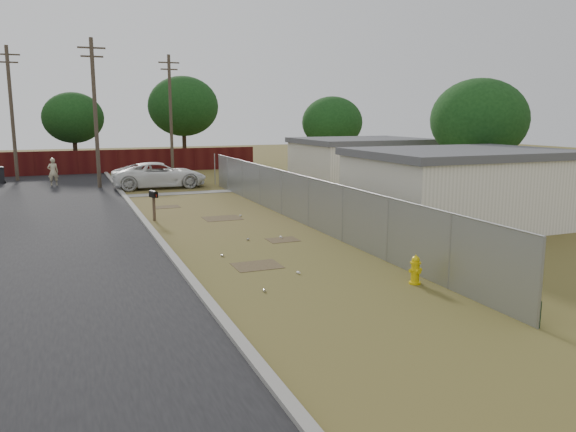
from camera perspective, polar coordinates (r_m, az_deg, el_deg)
name	(u,v)px	position (r m, az deg, el deg)	size (l,w,h in m)	color
ground	(235,232)	(21.82, -5.39, -1.62)	(120.00, 120.00, 0.00)	brown
street	(50,210)	(28.90, -23.06, 0.56)	(15.10, 60.00, 0.12)	black
chainlink_fence	(299,203)	(23.66, 1.13, 1.31)	(0.10, 27.06, 2.02)	gray
privacy_fence	(63,163)	(45.63, -21.85, 5.03)	(30.00, 0.12, 1.80)	#400F0D
utility_poles	(96,111)	(41.23, -18.89, 10.02)	(12.60, 8.24, 9.00)	brown
houses	(404,174)	(28.52, 11.74, 4.18)	(9.30, 17.24, 3.10)	white
horizon_trees	(156,113)	(44.58, -13.22, 10.19)	(33.32, 31.94, 7.78)	#342417
fire_hydrant	(415,270)	(15.45, 12.82, -5.40)	(0.36, 0.35, 0.80)	#DABD0B
mailbox	(154,197)	(24.52, -13.50, 1.90)	(0.33, 0.57, 1.30)	brown
pickup_truck	(160,175)	(35.75, -12.92, 4.08)	(2.63, 5.71, 1.59)	white
pedestrian	(53,172)	(38.76, -22.76, 4.15)	(0.65, 0.43, 1.78)	tan
scattered_litter	(257,247)	(19.09, -3.14, -3.19)	(2.82, 10.72, 0.07)	silver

